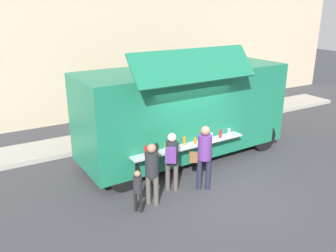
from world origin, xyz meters
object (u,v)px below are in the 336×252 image
at_px(customer_front_ordering, 204,153).
at_px(child_near_queue, 138,188).
at_px(customer_rear_waiting, 152,169).
at_px(trash_bin, 240,106).
at_px(customer_mid_with_backpack, 172,157).
at_px(food_truck_main, 184,110).

distance_m(customer_front_ordering, child_near_queue, 2.01).
distance_m(customer_front_ordering, customer_rear_waiting, 1.53).
bearing_deg(trash_bin, child_near_queue, -147.41).
bearing_deg(child_near_queue, trash_bin, -7.09).
height_order(customer_mid_with_backpack, customer_rear_waiting, customer_mid_with_backpack).
height_order(trash_bin, child_near_queue, child_near_queue).
distance_m(food_truck_main, customer_mid_with_backpack, 2.37).
bearing_deg(food_truck_main, customer_mid_with_backpack, -132.45).
relative_size(customer_mid_with_backpack, child_near_queue, 1.50).
distance_m(food_truck_main, trash_bin, 5.08).
xyz_separation_m(food_truck_main, trash_bin, (4.39, 2.32, -1.06)).
height_order(food_truck_main, customer_front_ordering, food_truck_main).
bearing_deg(customer_front_ordering, customer_rear_waiting, 119.64).
relative_size(food_truck_main, trash_bin, 6.39).
bearing_deg(customer_mid_with_backpack, trash_bin, -19.12).
xyz_separation_m(trash_bin, customer_rear_waiting, (-6.62, -4.38, 0.44)).
xyz_separation_m(food_truck_main, customer_front_ordering, (-0.71, -2.07, -0.53)).
relative_size(customer_front_ordering, customer_mid_with_backpack, 1.10).
bearing_deg(customer_front_ordering, food_truck_main, 11.02).
xyz_separation_m(customer_mid_with_backpack, customer_rear_waiting, (-0.74, -0.32, -0.03)).
distance_m(food_truck_main, child_near_queue, 3.58).
bearing_deg(food_truck_main, customer_rear_waiting, -139.21).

